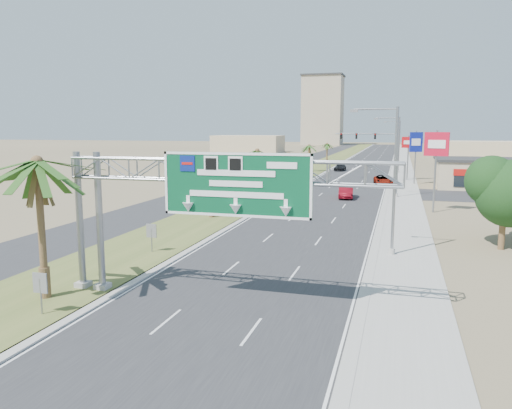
{
  "coord_description": "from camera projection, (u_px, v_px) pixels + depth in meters",
  "views": [
    {
      "loc": [
        7.79,
        -12.36,
        8.61
      ],
      "look_at": [
        -0.18,
        15.21,
        4.2
      ],
      "focal_mm": 35.0,
      "sensor_mm": 36.0,
      "label": 1
    }
  ],
  "objects": [
    {
      "name": "road",
      "position": [
        366.0,
        164.0,
        119.63
      ],
      "size": [
        12.0,
        300.0,
        0.02
      ],
      "primitive_type": "cube",
      "color": "#28282B",
      "rests_on": "ground"
    },
    {
      "name": "sidewalk_right",
      "position": [
        403.0,
        165.0,
        117.29
      ],
      "size": [
        4.0,
        300.0,
        0.1
      ],
      "primitive_type": "cube",
      "color": "#9E9B93",
      "rests_on": "ground"
    },
    {
      "name": "median_grass",
      "position": [
        325.0,
        163.0,
        122.37
      ],
      "size": [
        7.0,
        300.0,
        0.12
      ],
      "primitive_type": "cube",
      "color": "#4F5D29",
      "rests_on": "ground"
    },
    {
      "name": "opposing_road",
      "position": [
        297.0,
        163.0,
        124.3
      ],
      "size": [
        8.0,
        300.0,
        0.02
      ],
      "primitive_type": "cube",
      "color": "#28282B",
      "rests_on": "ground"
    },
    {
      "name": "sign_gantry",
      "position": [
        208.0,
        182.0,
        23.98
      ],
      "size": [
        16.75,
        1.24,
        7.5
      ],
      "color": "gray",
      "rests_on": "ground"
    },
    {
      "name": "palm_near",
      "position": [
        37.0,
        163.0,
        24.26
      ],
      "size": [
        5.7,
        5.7,
        8.35
      ],
      "color": "brown",
      "rests_on": "ground"
    },
    {
      "name": "palm_row_b",
      "position": [
        211.0,
        167.0,
        47.43
      ],
      "size": [
        3.99,
        3.99,
        5.95
      ],
      "color": "brown",
      "rests_on": "ground"
    },
    {
      "name": "palm_row_c",
      "position": [
        257.0,
        152.0,
        62.51
      ],
      "size": [
        3.99,
        3.99,
        6.75
      ],
      "color": "brown",
      "rests_on": "ground"
    },
    {
      "name": "palm_row_d",
      "position": [
        288.0,
        155.0,
        79.79
      ],
      "size": [
        3.99,
        3.99,
        5.45
      ],
      "color": "brown",
      "rests_on": "ground"
    },
    {
      "name": "palm_row_e",
      "position": [
        309.0,
        146.0,
        97.73
      ],
      "size": [
        3.99,
        3.99,
        6.15
      ],
      "color": "brown",
      "rests_on": "ground"
    },
    {
      "name": "palm_row_f",
      "position": [
        327.0,
        144.0,
        121.53
      ],
      "size": [
        3.99,
        3.99,
        5.75
      ],
      "color": "brown",
      "rests_on": "ground"
    },
    {
      "name": "streetlight_near",
      "position": [
        391.0,
        187.0,
        33.36
      ],
      "size": [
        3.27,
        0.44,
        10.0
      ],
      "color": "gray",
      "rests_on": "ground"
    },
    {
      "name": "streetlight_mid",
      "position": [
        396.0,
        160.0,
        61.85
      ],
      "size": [
        3.27,
        0.44,
        10.0
      ],
      "color": "gray",
      "rests_on": "ground"
    },
    {
      "name": "streetlight_far",
      "position": [
        398.0,
        149.0,
        96.03
      ],
      "size": [
        3.27,
        0.44,
        10.0
      ],
      "color": "gray",
      "rests_on": "ground"
    },
    {
      "name": "signal_mast",
      "position": [
        384.0,
        151.0,
        81.37
      ],
      "size": [
        10.28,
        0.71,
        8.0
      ],
      "color": "gray",
      "rests_on": "ground"
    },
    {
      "name": "store_building",
      "position": [
        502.0,
        175.0,
        71.51
      ],
      "size": [
        18.0,
        10.0,
        4.0
      ],
      "primitive_type": "cube",
      "color": "#CAB588",
      "rests_on": "ground"
    },
    {
      "name": "oak_near",
      "position": [
        505.0,
        187.0,
        35.07
      ],
      "size": [
        4.5,
        4.5,
        6.8
      ],
      "color": "brown",
      "rests_on": "ground"
    },
    {
      "name": "median_signback_a",
      "position": [
        40.0,
        286.0,
        22.8
      ],
      "size": [
        0.75,
        0.08,
        2.08
      ],
      "color": "gray",
      "rests_on": "ground"
    },
    {
      "name": "median_signback_b",
      "position": [
        151.0,
        233.0,
        34.39
      ],
      "size": [
        0.75,
        0.08,
        2.08
      ],
      "color": "gray",
      "rests_on": "ground"
    },
    {
      "name": "tower_distant",
      "position": [
        323.0,
        111.0,
        258.7
      ],
      "size": [
        20.0,
        16.0,
        35.0
      ],
      "primitive_type": "cube",
      "color": "tan",
      "rests_on": "ground"
    },
    {
      "name": "building_distant_left",
      "position": [
        248.0,
        144.0,
        179.01
      ],
      "size": [
        24.0,
        14.0,
        6.0
      ],
      "primitive_type": "cube",
      "color": "#CAB588",
      "rests_on": "ground"
    },
    {
      "name": "building_distant_right",
      "position": [
        483.0,
        150.0,
        139.51
      ],
      "size": [
        20.0,
        12.0,
        5.0
      ],
      "primitive_type": "cube",
      "color": "#CAB588",
      "rests_on": "ground"
    },
    {
      "name": "car_left_lane",
      "position": [
        296.0,
        208.0,
        49.66
      ],
      "size": [
        1.97,
        4.32,
        1.44
      ],
      "primitive_type": "imported",
      "rotation": [
        0.0,
        0.0,
        -0.07
      ],
      "color": "black",
      "rests_on": "ground"
    },
    {
      "name": "car_mid_lane",
      "position": [
        346.0,
        192.0,
        61.76
      ],
      "size": [
        2.14,
        5.06,
        1.62
      ],
      "primitive_type": "imported",
      "rotation": [
        0.0,
        0.0,
        0.09
      ],
      "color": "maroon",
      "rests_on": "ground"
    },
    {
      "name": "car_right_lane",
      "position": [
        383.0,
        180.0,
        75.67
      ],
      "size": [
        3.23,
        5.73,
        1.51
      ],
      "primitive_type": "imported",
      "rotation": [
        0.0,
        0.0,
        0.14
      ],
      "color": "gray",
      "rests_on": "ground"
    },
    {
      "name": "car_far",
      "position": [
        340.0,
        167.0,
        101.5
      ],
      "size": [
        2.18,
        4.93,
        1.41
      ],
      "primitive_type": "imported",
      "rotation": [
        0.0,
        0.0,
        -0.04
      ],
      "color": "black",
      "rests_on": "ground"
    },
    {
      "name": "pole_sign_red_near",
      "position": [
        436.0,
        149.0,
        50.44
      ],
      "size": [
        2.4,
        0.85,
        8.4
      ],
      "color": "gray",
      "rests_on": "ground"
    },
    {
      "name": "pole_sign_blue",
      "position": [
        416.0,
        144.0,
        75.85
      ],
      "size": [
        1.95,
        1.07,
        8.2
      ],
      "color": "gray",
      "rests_on": "ground"
    },
    {
      "name": "pole_sign_red_far",
      "position": [
        408.0,
        145.0,
        82.19
      ],
      "size": [
        2.22,
        0.69,
        7.39
      ],
      "color": "gray",
      "rests_on": "ground"
    }
  ]
}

